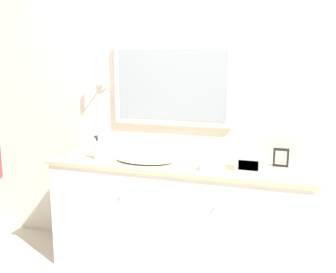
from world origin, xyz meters
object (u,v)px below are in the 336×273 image
soap_bottle (97,149)px  picture_frame (281,158)px  appliance_box (249,163)px  sink_basin (146,159)px

soap_bottle → picture_frame: soap_bottle is taller
appliance_box → sink_basin: bearing=179.3°
sink_basin → picture_frame: size_ratio=3.33×
sink_basin → appliance_box: (0.79, -0.01, 0.03)m
picture_frame → appliance_box: bearing=-141.7°
soap_bottle → appliance_box: bearing=2.2°
sink_basin → picture_frame: sink_basin is taller
sink_basin → soap_bottle: size_ratio=2.46×
sink_basin → picture_frame: bearing=8.7°
soap_bottle → appliance_box: (1.18, 0.05, -0.03)m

